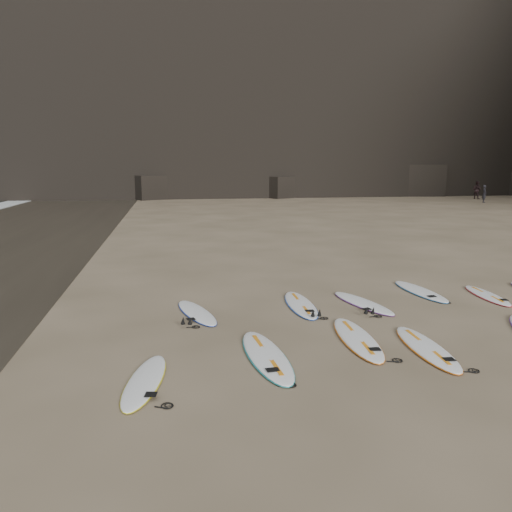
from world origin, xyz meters
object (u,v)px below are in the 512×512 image
at_px(person_a, 484,194).
at_px(surfboard_6, 301,304).
at_px(surfboard_3, 426,347).
at_px(surfboard_9, 487,295).
at_px(surfboard_7, 363,303).
at_px(surfboard_2, 357,338).
at_px(surfboard_5, 197,312).
at_px(surfboard_8, 420,291).
at_px(person_b, 477,190).
at_px(surfboard_0, 145,380).
at_px(surfboard_1, 266,355).

bearing_deg(person_a, surfboard_6, 157.01).
height_order(surfboard_3, surfboard_9, surfboard_3).
height_order(surfboard_6, surfboard_7, surfboard_6).
xyz_separation_m(surfboard_2, surfboard_9, (4.83, 2.68, -0.01)).
distance_m(surfboard_5, surfboard_7, 4.31).
height_order(surfboard_8, person_a, person_a).
bearing_deg(surfboard_3, surfboard_5, 147.28).
distance_m(surfboard_5, surfboard_6, 2.69).
distance_m(surfboard_2, surfboard_9, 5.52).
xyz_separation_m(surfboard_2, surfboard_3, (1.14, -0.74, -0.00)).
distance_m(surfboard_6, person_b, 46.51).
bearing_deg(surfboard_6, surfboard_2, -77.21).
bearing_deg(person_b, surfboard_3, 114.06).
relative_size(surfboard_5, surfboard_7, 0.95).
height_order(surfboard_7, surfboard_8, surfboard_8).
height_order(surfboard_3, surfboard_7, surfboard_3).
bearing_deg(surfboard_0, surfboard_8, 43.25).
xyz_separation_m(surfboard_2, surfboard_6, (-0.49, 2.67, -0.00)).
xyz_separation_m(surfboard_1, surfboard_5, (-1.13, 3.05, -0.01)).
bearing_deg(person_a, surfboard_3, 161.62).
relative_size(surfboard_6, surfboard_7, 1.06).
height_order(surfboard_0, surfboard_5, surfboard_5).
bearing_deg(surfboard_6, surfboard_3, -62.05).
distance_m(surfboard_0, surfboard_1, 2.33).
bearing_deg(person_b, person_a, 122.34).
xyz_separation_m(surfboard_0, person_b, (32.84, 40.28, 0.91)).
height_order(surfboard_3, surfboard_5, surfboard_3).
bearing_deg(surfboard_6, surfboard_0, -130.83).
distance_m(surfboard_3, person_b, 48.28).
bearing_deg(person_b, surfboard_7, 111.72).
bearing_deg(surfboard_0, surfboard_6, 57.63).
distance_m(surfboard_6, person_a, 41.24).
height_order(surfboard_1, surfboard_5, surfboard_1).
relative_size(surfboard_3, person_b, 1.36).
relative_size(surfboard_0, surfboard_9, 1.00).
xyz_separation_m(surfboard_7, surfboard_9, (3.68, 0.14, -0.00)).
height_order(surfboard_1, surfboard_2, surfboard_1).
bearing_deg(surfboard_0, surfboard_3, 17.04).
bearing_deg(surfboard_7, surfboard_3, -103.95).
distance_m(surfboard_5, person_a, 43.18).
bearing_deg(surfboard_2, surfboard_9, 33.42).
height_order(surfboard_6, person_a, person_a).
xyz_separation_m(surfboard_3, surfboard_9, (3.68, 3.42, -0.01)).
relative_size(surfboard_6, person_b, 1.38).
bearing_deg(person_b, surfboard_8, 113.22).
bearing_deg(person_a, person_b, -9.07).
distance_m(surfboard_3, surfboard_9, 5.03).
distance_m(surfboard_1, surfboard_5, 3.25).
distance_m(surfboard_1, surfboard_3, 3.18).
distance_m(surfboard_2, surfboard_6, 2.72).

